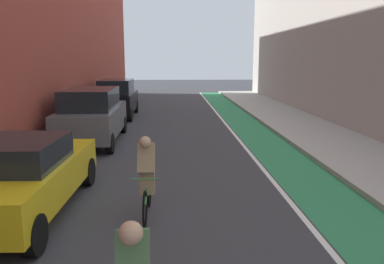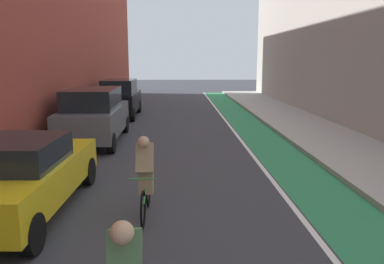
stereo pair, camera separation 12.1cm
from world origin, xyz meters
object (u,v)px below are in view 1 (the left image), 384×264
object	(u,v)px
parked_sedan_yellow_cab	(23,175)
parked_suv_gray	(92,115)
cyclist_trailing	(147,176)
parked_suv_black	(117,98)

from	to	relation	value
parked_sedan_yellow_cab	parked_suv_gray	world-z (taller)	parked_suv_gray
parked_sedan_yellow_cab	cyclist_trailing	distance (m)	2.43
parked_sedan_yellow_cab	parked_suv_black	bearing A→B (deg)	89.99
parked_sedan_yellow_cab	parked_suv_gray	xyz separation A→B (m)	(0.00, 6.66, 0.23)
parked_suv_gray	parked_suv_black	bearing A→B (deg)	90.01
parked_sedan_yellow_cab	cyclist_trailing	size ratio (longest dim) A/B	2.63
parked_sedan_yellow_cab	parked_suv_gray	size ratio (longest dim) A/B	0.95
parked_sedan_yellow_cab	parked_suv_gray	bearing A→B (deg)	89.98
parked_suv_gray	cyclist_trailing	distance (m)	7.32
parked_suv_black	cyclist_trailing	world-z (taller)	parked_suv_black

